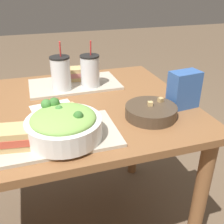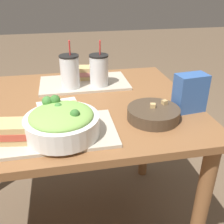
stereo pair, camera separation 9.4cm
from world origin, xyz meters
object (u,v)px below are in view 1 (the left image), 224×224
salad_bowl (63,125)px  drink_cup_red (90,72)px  baguette_near (60,113)px  chip_bag (184,90)px  sandwich_far (79,74)px  drink_cup_dark (61,74)px  napkin_folded (52,108)px  sandwich_near (12,137)px  soup_bowl (151,111)px  baguette_far (70,72)px

salad_bowl → drink_cup_red: size_ratio=1.13×
salad_bowl → baguette_near: size_ratio=1.87×
baguette_near → chip_bag: 0.51m
salad_bowl → chip_bag: chip_bag is taller
salad_bowl → sandwich_far: size_ratio=1.70×
drink_cup_dark → chip_bag: 0.56m
chip_bag → salad_bowl: bearing=-174.6°
napkin_folded → baguette_near: bearing=-82.8°
sandwich_near → drink_cup_dark: drink_cup_dark is taller
soup_bowl → drink_cup_red: drink_cup_red is taller
soup_bowl → chip_bag: size_ratio=1.30×
soup_bowl → drink_cup_red: (-0.15, 0.37, 0.06)m
salad_bowl → baguette_far: bearing=78.4°
sandwich_far → baguette_far: sandwich_far is taller
chip_bag → napkin_folded: 0.55m
soup_bowl → baguette_near: (-0.34, 0.06, 0.02)m
napkin_folded → sandwich_far: bearing=58.3°
soup_bowl → drink_cup_dark: 0.47m
salad_bowl → sandwich_near: (-0.16, -0.00, -0.02)m
baguette_near → drink_cup_dark: drink_cup_dark is taller
soup_bowl → drink_cup_dark: (-0.29, 0.37, 0.06)m
salad_bowl → drink_cup_red: (0.19, 0.43, 0.02)m
sandwich_near → baguette_far: size_ratio=1.27×
sandwich_far → sandwich_near: bearing=-113.0°
salad_bowl → sandwich_near: size_ratio=1.58×
sandwich_near → napkin_folded: (0.15, 0.26, -0.04)m
baguette_near → drink_cup_red: drink_cup_red is taller
salad_bowl → sandwich_far: bearing=73.3°
drink_cup_dark → napkin_folded: size_ratio=1.21×
salad_bowl → napkin_folded: (-0.01, 0.26, -0.06)m
sandwich_far → chip_bag: chip_bag is taller
drink_cup_dark → drink_cup_red: bearing=0.0°
chip_bag → napkin_folded: chip_bag is taller
napkin_folded → baguette_far: bearing=67.9°
soup_bowl → chip_bag: 0.18m
baguette_near → sandwich_far: (0.16, 0.42, 0.00)m
salad_bowl → drink_cup_dark: 0.43m
sandwich_near → drink_cup_red: size_ratio=0.72×
sandwich_far → napkin_folded: sandwich_far is taller
soup_bowl → napkin_folded: 0.41m
baguette_near → drink_cup_dark: 0.32m
drink_cup_dark → drink_cup_red: (0.14, 0.00, -0.00)m
sandwich_near → soup_bowl: bearing=16.1°
chip_bag → napkin_folded: bearing=157.7°
baguette_far → drink_cup_red: drink_cup_red is taller
sandwich_far → chip_bag: size_ratio=0.96×
drink_cup_dark → sandwich_far: bearing=45.3°
sandwich_near → chip_bag: bearing=18.1°
baguette_far → drink_cup_red: (0.07, -0.15, 0.04)m
salad_bowl → baguette_near: 0.12m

